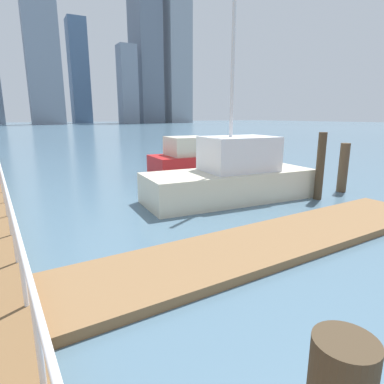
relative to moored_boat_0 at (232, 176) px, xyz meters
name	(u,v)px	position (x,y,z in m)	size (l,w,h in m)	color
ground_plane	(74,176)	(-3.71, 7.64, -0.82)	(300.00, 300.00, 0.00)	slate
floating_dock	(272,242)	(-1.83, -3.77, -0.73)	(10.75, 2.00, 0.18)	olive
boardwalk_railing	(15,230)	(-6.86, -3.43, 0.41)	(0.06, 29.53, 1.08)	white
dock_piling_1	(343,168)	(4.41, -1.29, 0.11)	(0.35, 0.35, 1.87)	brown
dock_piling_2	(320,166)	(2.62, -1.58, 0.35)	(0.28, 0.28, 2.34)	#473826
moored_boat_0	(232,176)	(0.00, 0.00, 0.00)	(6.17, 2.81, 7.21)	beige
moored_boat_2	(194,160)	(1.50, 4.89, -0.11)	(4.61, 2.59, 1.89)	red
skyline_tower_3	(40,27)	(10.85, 112.71, 29.68)	(10.53, 6.44, 61.01)	gray
skyline_tower_4	(79,72)	(25.32, 126.41, 18.40)	(6.74, 7.97, 38.45)	slate
skyline_tower_5	(128,85)	(39.75, 112.98, 13.40)	(6.38, 6.06, 28.44)	gray
skyline_tower_6	(145,41)	(50.68, 119.91, 31.16)	(9.77, 11.81, 63.97)	slate
skyline_tower_7	(176,31)	(63.85, 118.43, 36.06)	(9.92, 11.34, 73.77)	#8C939E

